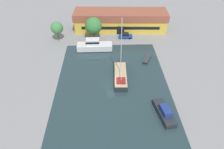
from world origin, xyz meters
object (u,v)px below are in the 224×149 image
(sailboat_moored, at_px, (120,75))
(quay_tree_by_water, at_px, (57,28))
(quay_tree_near_building, at_px, (93,26))
(small_dinghy, at_px, (147,59))
(parked_car, at_px, (125,36))
(cabin_boat, at_px, (164,112))
(warehouse_building, at_px, (120,20))
(motor_cruiser, at_px, (94,46))

(sailboat_moored, bearing_deg, quay_tree_by_water, 134.61)
(quay_tree_near_building, xyz_separation_m, small_dinghy, (14.64, -12.01, -4.47))
(parked_car, xyz_separation_m, cabin_boat, (4.88, -32.90, -0.04))
(quay_tree_by_water, distance_m, small_dinghy, 28.63)
(cabin_boat, bearing_deg, parked_car, 88.56)
(quay_tree_by_water, height_order, small_dinghy, quay_tree_by_water)
(warehouse_building, height_order, small_dinghy, warehouse_building)
(quay_tree_near_building, xyz_separation_m, quay_tree_by_water, (-11.01, 0.08, -0.54))
(quay_tree_by_water, height_order, motor_cruiser, quay_tree_by_water)
(quay_tree_by_water, bearing_deg, sailboat_moored, -47.65)
(sailboat_moored, relative_size, small_dinghy, 3.24)
(sailboat_moored, bearing_deg, cabin_boat, -55.36)
(parked_car, bearing_deg, motor_cruiser, -51.72)
(motor_cruiser, distance_m, small_dinghy, 15.59)
(quay_tree_near_building, height_order, quay_tree_by_water, quay_tree_near_building)
(motor_cruiser, height_order, small_dinghy, motor_cruiser)
(quay_tree_near_building, relative_size, motor_cruiser, 0.72)
(quay_tree_by_water, relative_size, small_dinghy, 1.32)
(motor_cruiser, bearing_deg, quay_tree_near_building, 2.11)
(small_dinghy, bearing_deg, sailboat_moored, -111.09)
(warehouse_building, xyz_separation_m, small_dinghy, (5.98, -19.68, -2.86))
(sailboat_moored, bearing_deg, quay_tree_near_building, 111.74)
(small_dinghy, bearing_deg, quay_tree_by_water, 179.05)
(motor_cruiser, bearing_deg, small_dinghy, -112.71)
(small_dinghy, bearing_deg, warehouse_building, 131.21)
(sailboat_moored, xyz_separation_m, cabin_boat, (7.83, -12.34, 0.03))
(sailboat_moored, height_order, cabin_boat, sailboat_moored)
(quay_tree_by_water, bearing_deg, motor_cruiser, -28.67)
(warehouse_building, xyz_separation_m, cabin_boat, (6.11, -39.61, -2.37))
(quay_tree_near_building, bearing_deg, small_dinghy, -39.38)
(parked_car, bearing_deg, quay_tree_by_water, -85.47)
(parked_car, relative_size, small_dinghy, 0.91)
(motor_cruiser, height_order, cabin_boat, motor_cruiser)
(motor_cruiser, bearing_deg, quay_tree_by_water, 61.04)
(parked_car, xyz_separation_m, motor_cruiser, (-9.63, -7.02, 0.45))
(sailboat_moored, distance_m, motor_cruiser, 15.10)
(parked_car, height_order, cabin_boat, cabin_boat)
(warehouse_building, distance_m, parked_car, 7.22)
(quay_tree_near_building, distance_m, sailboat_moored, 21.18)
(parked_car, bearing_deg, small_dinghy, 22.32)
(parked_car, height_order, motor_cruiser, motor_cruiser)
(warehouse_building, xyz_separation_m, sailboat_moored, (-1.72, -27.27, -2.40))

